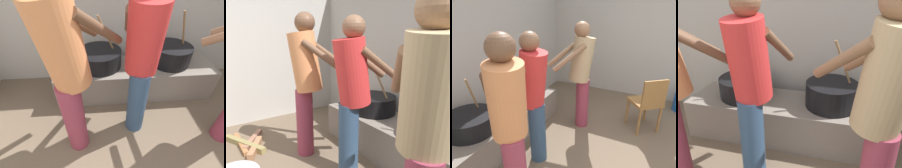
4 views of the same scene
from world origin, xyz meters
The scene contains 9 objects.
block_enclosure_rear centered at (0.00, 2.53, 1.17)m, with size 4.99×0.20×2.33m, color #ADA8A0.
block_enclosure_right centered at (2.39, 0.00, 1.17)m, with size 0.20×5.26×2.33m, color #ADA8A0.
hearth_ledge centered at (-0.16, 2.01, 0.22)m, with size 2.13×0.60×0.44m, color slate.
cooking_pot_main centered at (-0.63, 2.05, 0.55)m, with size 0.57×0.57×0.68m.
cooking_pot_secondary centered at (0.32, 2.04, 0.57)m, with size 0.54×0.54×0.71m.
cook_in_orange_shirt centered at (-0.88, 1.20, 0.96)m, with size 0.69×0.72×1.67m.
cook_in_red_shirt centered at (-0.26, 1.38, 0.92)m, with size 0.43×0.71×1.60m.
cook_in_tan_shirt centered at (0.66, 1.15, 0.94)m, with size 0.70×0.71×1.65m.
chair_brown_wood centered at (0.97, 0.19, 0.49)m, with size 0.56×0.56×0.88m.
Camera 3 is at (-1.91, 0.20, 1.84)m, focal length 31.03 mm.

